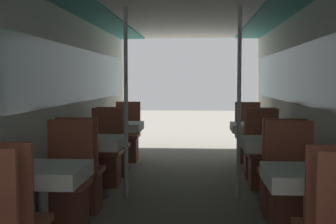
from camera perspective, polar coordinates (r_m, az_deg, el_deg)
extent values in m
cube|color=silver|center=(4.96, -15.39, 0.65)|extent=(0.05, 10.29, 2.21)
cube|color=#9EC6D1|center=(4.95, -15.32, 4.53)|extent=(0.03, 9.46, 0.72)
cube|color=silver|center=(4.85, 18.64, 0.52)|extent=(0.05, 10.29, 2.21)
cube|color=#9EC6D1|center=(4.84, 18.59, 4.48)|extent=(0.03, 9.46, 0.72)
cylinder|color=#B7B7BC|center=(3.87, -14.97, -11.60)|extent=(0.08, 0.08, 0.67)
cube|color=#93704C|center=(3.80, -15.07, -6.57)|extent=(0.62, 0.62, 0.02)
cube|color=white|center=(3.81, -15.05, -7.27)|extent=(0.66, 0.66, 0.12)
cube|color=brown|center=(4.47, -12.41, -11.41)|extent=(0.36, 0.36, 0.41)
cube|color=#9E4C38|center=(4.41, -12.45, -8.54)|extent=(0.43, 0.43, 0.05)
cube|color=#9E4C38|center=(4.54, -11.83, -4.35)|extent=(0.43, 0.04, 0.55)
cylinder|color=#4C4C51|center=(5.67, -8.87, -10.10)|extent=(0.32, 0.32, 0.01)
cylinder|color=#B7B7BC|center=(5.60, -8.91, -6.69)|extent=(0.08, 0.08, 0.67)
cube|color=#93704C|center=(5.55, -8.95, -3.19)|extent=(0.62, 0.62, 0.02)
cube|color=white|center=(5.55, -8.94, -3.67)|extent=(0.66, 0.66, 0.12)
cube|color=brown|center=(5.05, -10.41, -9.57)|extent=(0.36, 0.36, 0.41)
cube|color=#9E4C38|center=(5.01, -10.44, -7.02)|extent=(0.43, 0.43, 0.05)
cube|color=#9E4C38|center=(4.77, -11.05, -3.94)|extent=(0.43, 0.04, 0.55)
cube|color=brown|center=(6.21, -7.67, -7.01)|extent=(0.36, 0.36, 0.41)
cube|color=#9E4C38|center=(6.17, -7.69, -4.92)|extent=(0.43, 0.43, 0.05)
cube|color=#9E4C38|center=(6.32, -7.37, -1.98)|extent=(0.43, 0.04, 0.55)
cylinder|color=silver|center=(5.44, -5.14, 1.06)|extent=(0.05, 0.05, 2.21)
cylinder|color=#4C4C51|center=(7.43, -5.77, -6.71)|extent=(0.32, 0.32, 0.01)
cylinder|color=#B7B7BC|center=(7.38, -5.79, -4.09)|extent=(0.08, 0.08, 0.67)
cube|color=#93704C|center=(7.34, -5.81, -1.42)|extent=(0.62, 0.62, 0.02)
cube|color=white|center=(7.34, -5.81, -1.79)|extent=(0.66, 0.66, 0.12)
cube|color=brown|center=(6.81, -6.62, -6.02)|extent=(0.36, 0.36, 0.41)
cube|color=#9E4C38|center=(6.78, -6.64, -4.11)|extent=(0.43, 0.43, 0.05)
cube|color=#9E4C38|center=(6.55, -6.96, -1.77)|extent=(0.43, 0.04, 0.55)
cube|color=brown|center=(7.99, -5.06, -4.53)|extent=(0.36, 0.36, 0.41)
cube|color=#9E4C38|center=(7.96, -5.07, -2.90)|extent=(0.43, 0.43, 0.05)
cube|color=#9E4C38|center=(8.12, -4.88, -0.65)|extent=(0.43, 0.04, 0.55)
cylinder|color=#B7B7BC|center=(3.77, 16.79, -12.05)|extent=(0.08, 0.08, 0.67)
cube|color=#93704C|center=(3.69, 16.89, -6.90)|extent=(0.62, 0.62, 0.02)
cube|color=white|center=(3.70, 16.88, -7.61)|extent=(0.66, 0.66, 0.12)
cube|color=brown|center=(4.38, 14.93, -11.76)|extent=(0.36, 0.36, 0.41)
cube|color=#9E4C38|center=(4.33, 14.98, -8.84)|extent=(0.43, 0.43, 0.05)
cube|color=#9E4C38|center=(4.46, 14.57, -4.56)|extent=(0.43, 0.04, 0.55)
cylinder|color=#4C4C51|center=(5.61, 12.41, -10.32)|extent=(0.32, 0.32, 0.01)
cylinder|color=#B7B7BC|center=(5.53, 12.46, -6.87)|extent=(0.08, 0.08, 0.67)
cube|color=#93704C|center=(5.48, 12.52, -3.32)|extent=(0.62, 0.62, 0.02)
cube|color=white|center=(5.48, 12.51, -3.81)|extent=(0.66, 0.66, 0.12)
cube|color=brown|center=(4.98, 13.51, -9.83)|extent=(0.36, 0.36, 0.41)
cube|color=#9E4C38|center=(4.93, 13.55, -7.24)|extent=(0.43, 0.43, 0.05)
cube|color=#9E4C38|center=(4.69, 14.01, -4.12)|extent=(0.43, 0.04, 0.55)
cube|color=brown|center=(6.15, 11.58, -7.17)|extent=(0.36, 0.36, 0.41)
cube|color=#9E4C38|center=(6.11, 11.61, -5.06)|extent=(0.43, 0.43, 0.05)
cube|color=#9E4C38|center=(6.26, 11.41, -2.09)|extent=(0.43, 0.04, 0.55)
cylinder|color=silver|center=(5.40, 8.65, 1.00)|extent=(0.05, 0.05, 2.21)
cylinder|color=#4C4C51|center=(7.38, 10.25, -6.83)|extent=(0.32, 0.32, 0.01)
cylinder|color=#B7B7BC|center=(7.33, 10.28, -4.19)|extent=(0.08, 0.08, 0.67)
cube|color=#93704C|center=(7.29, 10.31, -1.50)|extent=(0.62, 0.62, 0.02)
cube|color=white|center=(7.29, 10.31, -1.87)|extent=(0.66, 0.66, 0.12)
cube|color=brown|center=(6.76, 10.85, -6.15)|extent=(0.36, 0.36, 0.41)
cube|color=#9E4C38|center=(6.72, 10.88, -4.22)|extent=(0.43, 0.43, 0.05)
cube|color=#9E4C38|center=(6.50, 11.12, -1.86)|extent=(0.43, 0.04, 0.55)
cube|color=brown|center=(7.94, 9.77, -4.62)|extent=(0.36, 0.36, 0.41)
cube|color=#9E4C38|center=(7.91, 9.79, -2.98)|extent=(0.43, 0.43, 0.05)
cube|color=#9E4C38|center=(8.07, 9.67, -0.72)|extent=(0.43, 0.04, 0.55)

